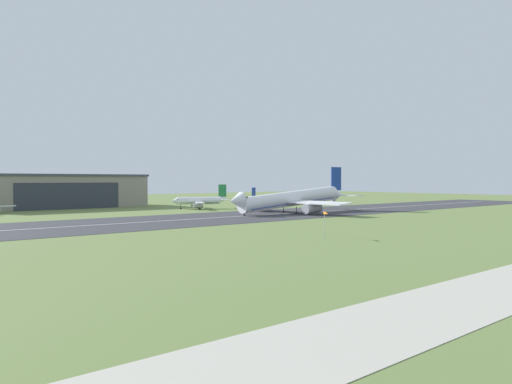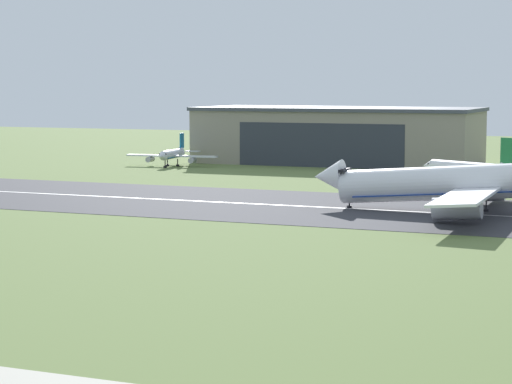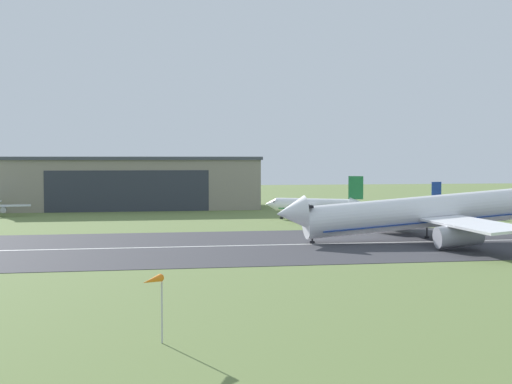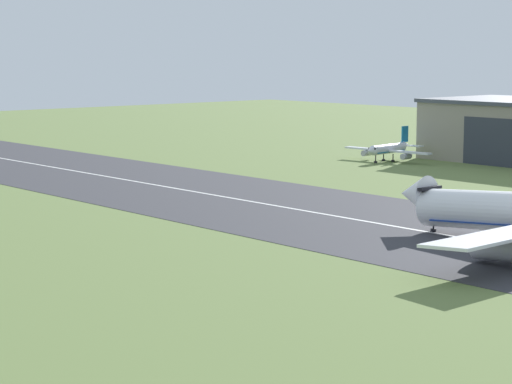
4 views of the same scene
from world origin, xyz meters
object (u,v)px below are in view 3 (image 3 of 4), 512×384
Objects in this scene: airplane_parked_east at (314,206)px; windsock_pole at (153,283)px; airplane_landing at (440,212)px; airplane_parked_centre at (461,205)px.

airplane_parked_east reaches higher than windsock_pole.
airplane_landing reaches higher than airplane_parked_east.
airplane_parked_east is (-37.20, -2.52, 0.36)m from airplane_parked_centre.
windsock_pole is (-39.37, -104.87, 1.61)m from airplane_parked_east.
airplane_parked_east is 112.03m from windsock_pole.
airplane_parked_centre reaches higher than windsock_pole.
airplane_landing is 2.44× the size of airplane_parked_east.
airplane_parked_centre is 3.57× the size of windsock_pole.
airplane_landing is 52.70m from airplane_parked_centre.
airplane_parked_east is (-11.27, 43.32, -1.71)m from airplane_landing.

